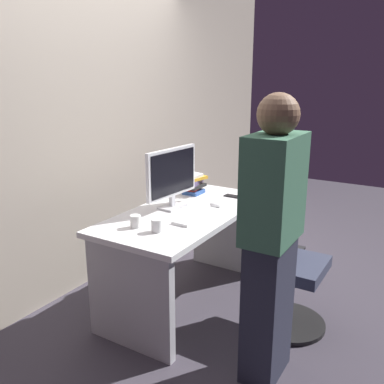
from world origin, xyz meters
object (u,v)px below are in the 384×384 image
(office_chair, at_px, (283,268))
(handbag, at_px, (291,265))
(desk, at_px, (186,239))
(cup_near_keyboard, at_px, (157,225))
(cell_phone, at_px, (233,196))
(cup_by_monitor, at_px, (135,221))
(keyboard, at_px, (197,216))
(person_at_desk, at_px, (271,241))
(mouse, at_px, (215,205))
(book_stack, at_px, (193,183))
(monitor, at_px, (172,175))

(office_chair, relative_size, handbag, 2.49)
(desk, relative_size, cup_near_keyboard, 17.42)
(office_chair, height_order, cup_near_keyboard, office_chair)
(cell_phone, bearing_deg, cup_by_monitor, 168.75)
(handbag, bearing_deg, keyboard, 152.89)
(cup_by_monitor, distance_m, handbag, 1.56)
(person_at_desk, distance_m, cup_by_monitor, 0.94)
(person_at_desk, distance_m, cup_near_keyboard, 0.77)
(mouse, height_order, book_stack, book_stack)
(mouse, bearing_deg, book_stack, 54.70)
(office_chair, distance_m, cell_phone, 0.80)
(monitor, height_order, cell_phone, monitor)
(desk, height_order, mouse, mouse)
(person_at_desk, distance_m, handbag, 1.44)
(cup_near_keyboard, bearing_deg, mouse, -6.71)
(monitor, distance_m, keyboard, 0.38)
(mouse, relative_size, handbag, 0.26)
(keyboard, xyz_separation_m, cell_phone, (0.61, 0.01, -0.01))
(cup_near_keyboard, xyz_separation_m, cup_by_monitor, (-0.01, 0.17, -0.00))
(desk, height_order, monitor, monitor)
(person_at_desk, relative_size, cup_near_keyboard, 19.13)
(cup_by_monitor, height_order, book_stack, book_stack)
(monitor, xyz_separation_m, cell_phone, (0.51, -0.26, -0.25))
(monitor, distance_m, cup_by_monitor, 0.52)
(cup_near_keyboard, height_order, cup_by_monitor, cup_near_keyboard)
(handbag, bearing_deg, cup_near_keyboard, 157.30)
(mouse, bearing_deg, keyboard, 179.73)
(monitor, xyz_separation_m, cup_by_monitor, (-0.48, -0.03, -0.22))
(cup_by_monitor, bearing_deg, mouse, -20.31)
(person_at_desk, relative_size, mouse, 16.39)
(monitor, distance_m, mouse, 0.41)
(keyboard, height_order, book_stack, book_stack)
(desk, distance_m, cup_by_monitor, 0.56)
(person_at_desk, height_order, cup_by_monitor, person_at_desk)
(office_chair, height_order, keyboard, office_chair)
(book_stack, bearing_deg, person_at_desk, -130.69)
(person_at_desk, distance_m, monitor, 1.08)
(office_chair, bearing_deg, cup_near_keyboard, 129.67)
(handbag, bearing_deg, cell_phone, 119.58)
(monitor, relative_size, cup_by_monitor, 6.49)
(mouse, bearing_deg, handbag, -37.16)
(desk, height_order, book_stack, book_stack)
(office_chair, height_order, cup_by_monitor, office_chair)
(desk, relative_size, mouse, 14.93)
(monitor, bearing_deg, cup_near_keyboard, -157.60)
(office_chair, xyz_separation_m, mouse, (0.10, 0.59, 0.33))
(cup_near_keyboard, height_order, cell_phone, cup_near_keyboard)
(book_stack, height_order, handbag, book_stack)
(desk, relative_size, office_chair, 1.59)
(person_at_desk, bearing_deg, book_stack, 49.31)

